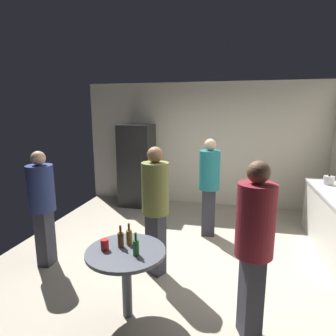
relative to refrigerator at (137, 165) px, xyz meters
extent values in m
cube|color=#B2A893|center=(1.40, -2.20, -0.95)|extent=(5.20, 5.20, 0.10)
cube|color=silver|center=(1.40, 0.43, 0.45)|extent=(5.32, 0.06, 2.70)
cube|color=black|center=(0.00, 0.00, 0.00)|extent=(0.70, 0.65, 1.80)
cube|color=#262628|center=(0.21, -0.34, 0.09)|extent=(0.03, 0.03, 0.60)
cylinder|color=#B2B2B7|center=(3.63, -0.86, 0.07)|extent=(0.17, 0.17, 0.14)
sphere|color=black|center=(3.63, -0.86, 0.16)|extent=(0.04, 0.04, 0.04)
cylinder|color=#4C515B|center=(1.08, -3.44, -0.55)|extent=(0.10, 0.10, 0.70)
cylinder|color=#4C515B|center=(1.08, -3.44, -0.18)|extent=(0.80, 0.80, 0.03)
cylinder|color=#8C5919|center=(1.07, -3.31, -0.09)|extent=(0.06, 0.06, 0.15)
cylinder|color=#8C5919|center=(1.07, -3.31, 0.02)|extent=(0.02, 0.02, 0.08)
cylinder|color=#593314|center=(1.01, -3.39, -0.09)|extent=(0.06, 0.06, 0.15)
cylinder|color=#593314|center=(1.01, -3.39, 0.02)|extent=(0.02, 0.02, 0.08)
cylinder|color=#26662D|center=(1.22, -3.51, -0.09)|extent=(0.06, 0.06, 0.15)
cylinder|color=#26662D|center=(1.22, -3.51, 0.02)|extent=(0.02, 0.02, 0.08)
cylinder|color=red|center=(0.88, -3.48, -0.11)|extent=(0.08, 0.08, 0.11)
cube|color=#2D2D38|center=(1.71, -1.29, -0.49)|extent=(0.24, 0.19, 0.82)
cylinder|color=#1E727A|center=(1.71, -1.29, 0.24)|extent=(0.37, 0.37, 0.65)
sphere|color=#D8AD8C|center=(1.71, -1.29, 0.66)|extent=(0.19, 0.19, 0.19)
cube|color=#2D2D38|center=(2.30, -3.44, -0.48)|extent=(0.23, 0.26, 0.83)
cylinder|color=maroon|center=(2.30, -3.44, 0.26)|extent=(0.43, 0.43, 0.66)
sphere|color=brown|center=(2.30, -3.44, 0.69)|extent=(0.20, 0.20, 0.20)
cube|color=#2D2D38|center=(-0.38, -2.74, -0.51)|extent=(0.18, 0.23, 0.78)
cylinder|color=navy|center=(-0.38, -2.74, 0.19)|extent=(0.35, 0.35, 0.62)
sphere|color=#D8AD8C|center=(-0.38, -2.74, 0.60)|extent=(0.19, 0.19, 0.19)
cube|color=#2D2D38|center=(1.16, -2.61, -0.49)|extent=(0.27, 0.25, 0.82)
cylinder|color=olive|center=(1.16, -2.61, 0.25)|extent=(0.46, 0.46, 0.65)
sphere|color=#8C6647|center=(1.16, -2.61, 0.67)|extent=(0.20, 0.20, 0.20)
camera|label=1|loc=(2.09, -5.89, 1.20)|focal=30.46mm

